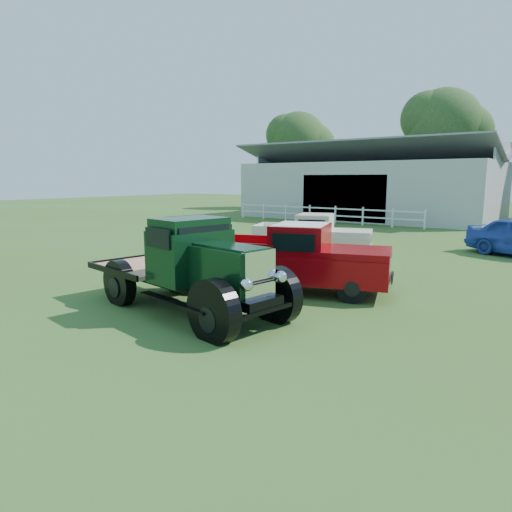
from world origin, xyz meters
The scene contains 8 objects.
ground centered at (0.00, 0.00, 0.00)m, with size 120.00×120.00×0.00m, color #3D591D.
shed_left centered at (-7.00, 26.00, 2.80)m, with size 18.80×10.20×5.60m, color #A4A4A4, non-canonical shape.
fence_rail centered at (-8.00, 20.00, 0.60)m, with size 14.20×0.16×1.20m, color white, non-canonical shape.
tree_a centered at (-18.00, 33.00, 5.25)m, with size 6.30×6.30×10.50m, color black, non-canonical shape.
tree_b centered at (-4.00, 34.00, 5.75)m, with size 6.90×6.90×11.50m, color black, non-canonical shape.
vintage_flatbed centered at (-0.20, -0.89, 1.09)m, with size 5.50×2.18×2.18m, color black, non-canonical shape.
red_pickup centered at (0.80, 2.26, 0.93)m, with size 5.12×1.97×1.87m, color #93050B, non-canonical shape.
white_pickup centered at (-1.38, 6.94, 0.84)m, with size 4.58×1.78×1.68m, color beige, non-canonical shape.
Camera 1 is at (7.19, -8.23, 3.05)m, focal length 32.00 mm.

